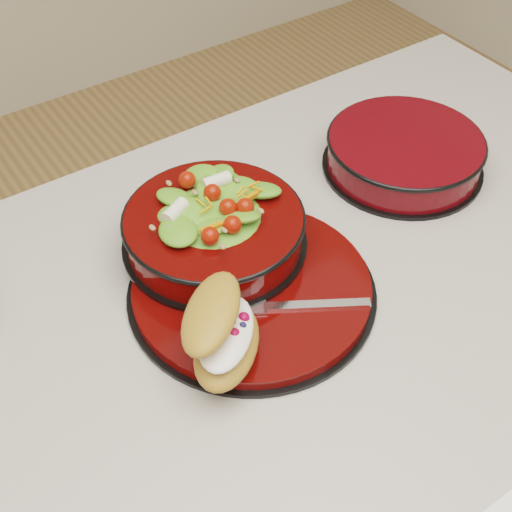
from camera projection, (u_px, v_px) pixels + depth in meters
island_counter at (288, 456)px, 1.23m from camera, size 1.24×0.74×0.90m
dinner_plate at (253, 288)px, 0.89m from camera, size 0.31×0.31×0.02m
salad_bowl at (214, 223)px, 0.91m from camera, size 0.24×0.24×0.10m
croissant at (223, 331)px, 0.79m from camera, size 0.14×0.15×0.08m
fork at (297, 305)px, 0.86m from camera, size 0.15×0.10×0.00m
extra_bowl at (404, 152)px, 1.06m from camera, size 0.24×0.24×0.05m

